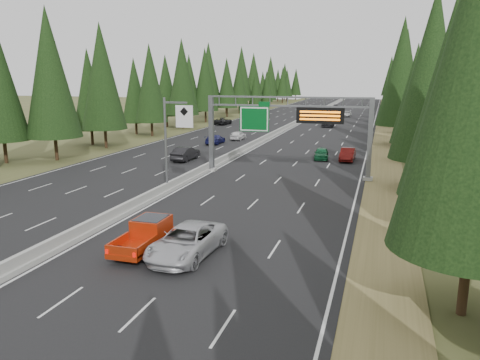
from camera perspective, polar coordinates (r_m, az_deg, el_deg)
name	(u,v)px	position (r m, az deg, el deg)	size (l,w,h in m)	color
road	(290,128)	(92.38, 6.14, 6.36)	(32.00, 260.00, 0.08)	black
shoulder_right	(385,131)	(90.77, 17.29, 5.76)	(3.60, 260.00, 0.06)	olive
shoulder_left	(205,125)	(97.29, -4.28, 6.69)	(3.60, 260.00, 0.06)	#414A22
median_barrier	(290,126)	(92.34, 6.14, 6.59)	(0.70, 260.00, 0.85)	gray
sign_gantry	(293,124)	(46.10, 6.53, 6.84)	(16.75, 0.98, 7.80)	slate
hov_sign_pole	(172,139)	(39.26, -8.32, 5.02)	(2.80, 0.50, 8.00)	slate
tree_row_right	(419,78)	(77.70, 20.94, 11.49)	(12.43, 241.30, 18.82)	black
tree_row_left	(140,79)	(81.60, -12.09, 11.92)	(12.38, 243.63, 18.80)	black
silver_minivan	(187,241)	(25.94, -6.48, -7.44)	(2.77, 6.01, 1.67)	#BABABF
red_pickup	(148,232)	(27.40, -11.11, -6.26)	(1.87, 5.24, 1.71)	black
car_ahead_green	(321,153)	(56.84, 9.89, 3.21)	(1.64, 4.08, 1.39)	#145B31
car_ahead_dkred	(348,154)	(56.36, 12.98, 3.05)	(1.57, 4.51, 1.48)	#5B0F0D
car_ahead_dkgrey	(328,122)	(95.12, 10.69, 6.91)	(2.29, 5.64, 1.64)	black
car_ahead_white	(346,114)	(120.68, 12.82, 7.87)	(2.23, 4.83, 1.34)	silver
car_ahead_far	(335,106)	(150.36, 11.55, 8.78)	(1.65, 4.10, 1.40)	black
car_onc_near	(186,154)	(55.60, -6.66, 3.23)	(1.71, 4.89, 1.61)	black
car_onc_blue	(215,139)	(69.21, -3.05, 5.00)	(1.94, 4.76, 1.38)	navy
car_onc_white	(238,135)	(73.75, -0.21, 5.48)	(1.64, 4.07, 1.39)	white
car_onc_far	(223,121)	(97.70, -2.10, 7.20)	(2.42, 5.26, 1.46)	black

